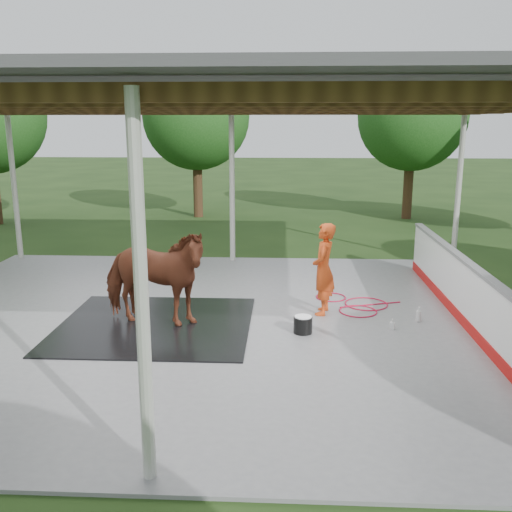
{
  "coord_description": "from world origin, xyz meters",
  "views": [
    {
      "loc": [
        1.35,
        -9.81,
        3.59
      ],
      "look_at": [
        0.85,
        -0.08,
        1.3
      ],
      "focal_mm": 40.0,
      "sensor_mm": 36.0,
      "label": 1
    }
  ],
  "objects_px": {
    "dasher_board": "(468,296)",
    "handler": "(324,269)",
    "horse": "(153,277)",
    "wash_bucket": "(303,324)"
  },
  "relations": [
    {
      "from": "horse",
      "to": "handler",
      "type": "relative_size",
      "value": 1.19
    },
    {
      "from": "handler",
      "to": "horse",
      "type": "bearing_deg",
      "value": -63.84
    },
    {
      "from": "wash_bucket",
      "to": "dasher_board",
      "type": "bearing_deg",
      "value": 10.28
    },
    {
      "from": "horse",
      "to": "handler",
      "type": "xyz_separation_m",
      "value": [
        3.03,
        0.82,
        -0.03
      ]
    },
    {
      "from": "dasher_board",
      "to": "handler",
      "type": "height_order",
      "value": "handler"
    },
    {
      "from": "horse",
      "to": "dasher_board",
      "type": "bearing_deg",
      "value": -75.11
    },
    {
      "from": "horse",
      "to": "wash_bucket",
      "type": "height_order",
      "value": "horse"
    },
    {
      "from": "dasher_board",
      "to": "wash_bucket",
      "type": "relative_size",
      "value": 24.81
    },
    {
      "from": "horse",
      "to": "wash_bucket",
      "type": "xyz_separation_m",
      "value": [
        2.63,
        -0.24,
        -0.74
      ]
    },
    {
      "from": "wash_bucket",
      "to": "handler",
      "type": "bearing_deg",
      "value": 69.21
    }
  ]
}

